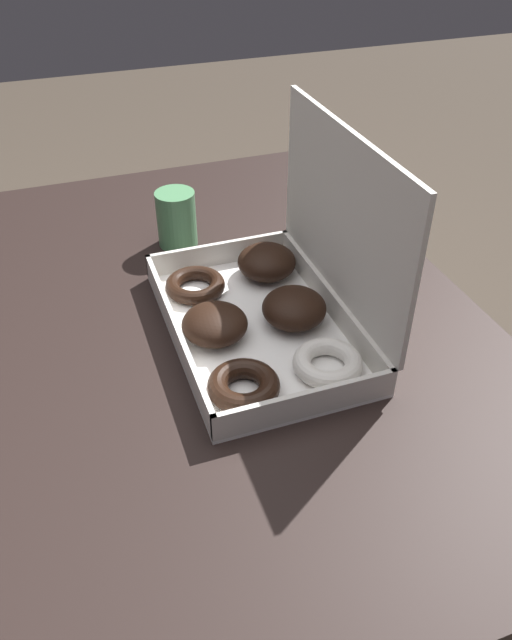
% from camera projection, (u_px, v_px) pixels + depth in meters
% --- Properties ---
extents(ground_plane, '(8.00, 8.00, 0.00)m').
position_uv_depth(ground_plane, '(210.00, 562.00, 1.45)').
color(ground_plane, '#42382D').
extents(dining_table, '(1.20, 0.93, 0.71)m').
position_uv_depth(dining_table, '(194.00, 360.00, 1.07)').
color(dining_table, black).
rests_on(dining_table, ground_plane).
extents(donut_box, '(0.41, 0.27, 0.31)m').
position_uv_depth(donut_box, '(273.00, 297.00, 0.97)').
color(donut_box, white).
rests_on(donut_box, dining_table).
extents(coffee_mug, '(0.07, 0.07, 0.11)m').
position_uv_depth(coffee_mug, '(176.00, 218.00, 1.18)').
color(coffee_mug, '#4C8456').
rests_on(coffee_mug, dining_table).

